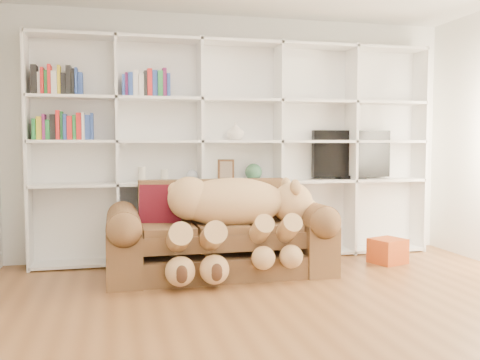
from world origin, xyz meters
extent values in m
plane|color=brown|center=(0.00, 0.00, 0.00)|extent=(5.00, 5.00, 0.00)
cube|color=white|center=(0.00, 2.50, 1.35)|extent=(5.00, 0.02, 2.70)
cube|color=white|center=(0.00, 2.46, 1.20)|extent=(4.40, 0.03, 2.40)
cube|color=white|center=(-2.20, 2.30, 1.20)|extent=(0.03, 0.35, 2.40)
cube|color=white|center=(-1.32, 2.30, 1.20)|extent=(0.03, 0.35, 2.40)
cube|color=white|center=(-0.44, 2.30, 1.20)|extent=(0.03, 0.35, 2.40)
cube|color=white|center=(0.44, 2.30, 1.20)|extent=(0.03, 0.35, 2.40)
cube|color=white|center=(1.32, 2.30, 1.20)|extent=(0.03, 0.35, 2.40)
cube|color=white|center=(2.20, 2.30, 1.20)|extent=(0.03, 0.35, 2.40)
cube|color=white|center=(0.00, 2.30, 0.03)|extent=(4.40, 0.35, 0.03)
cube|color=white|center=(0.00, 2.30, 0.85)|extent=(4.40, 0.35, 0.03)
cube|color=white|center=(0.00, 2.30, 1.30)|extent=(4.40, 0.35, 0.03)
cube|color=white|center=(0.00, 2.30, 1.75)|extent=(4.40, 0.35, 0.03)
cube|color=white|center=(0.00, 2.30, 2.37)|extent=(4.40, 0.35, 0.03)
cube|color=brown|center=(-0.36, 1.64, 0.11)|extent=(2.06, 0.83, 0.22)
cube|color=brown|center=(-0.36, 1.62, 0.43)|extent=(1.53, 0.69, 0.29)
cube|color=brown|center=(-0.36, 2.01, 0.64)|extent=(1.53, 0.20, 0.54)
cube|color=brown|center=(-1.28, 1.64, 0.27)|extent=(0.31, 0.93, 0.54)
cube|color=brown|center=(0.57, 1.64, 0.27)|extent=(0.31, 0.93, 0.54)
cylinder|color=brown|center=(-1.28, 1.64, 0.54)|extent=(0.31, 0.88, 0.31)
cylinder|color=brown|center=(0.57, 1.64, 0.54)|extent=(0.31, 0.88, 0.31)
ellipsoid|color=tan|center=(-0.25, 1.60, 0.71)|extent=(1.09, 0.52, 0.47)
sphere|color=tan|center=(-0.66, 1.60, 0.76)|extent=(0.41, 0.41, 0.41)
sphere|color=tan|center=(0.37, 1.60, 0.68)|extent=(0.41, 0.41, 0.41)
sphere|color=beige|center=(0.53, 1.60, 0.63)|extent=(0.21, 0.21, 0.21)
sphere|color=#3F2416|center=(0.61, 1.60, 0.62)|extent=(0.07, 0.07, 0.07)
ellipsoid|color=tan|center=(0.35, 1.45, 0.85)|extent=(0.10, 0.16, 0.16)
ellipsoid|color=tan|center=(0.35, 1.74, 0.85)|extent=(0.10, 0.16, 0.16)
sphere|color=tan|center=(-0.79, 1.60, 0.84)|extent=(0.14, 0.14, 0.14)
cylinder|color=tan|center=(-0.06, 1.27, 0.46)|extent=(0.18, 0.50, 0.37)
cylinder|color=tan|center=(0.20, 1.27, 0.46)|extent=(0.18, 0.50, 0.37)
cylinder|color=tan|center=(-0.81, 1.27, 0.42)|extent=(0.21, 0.58, 0.42)
cylinder|color=tan|center=(-0.51, 1.27, 0.42)|extent=(0.21, 0.58, 0.42)
sphere|color=tan|center=(-0.06, 1.11, 0.25)|extent=(0.22, 0.22, 0.22)
sphere|color=tan|center=(0.20, 1.11, 0.25)|extent=(0.22, 0.22, 0.22)
sphere|color=tan|center=(-0.81, 1.11, 0.18)|extent=(0.26, 0.26, 0.26)
sphere|color=tan|center=(-0.51, 1.11, 0.18)|extent=(0.26, 0.26, 0.26)
cube|color=#520E19|center=(-0.91, 1.84, 0.66)|extent=(0.44, 0.30, 0.43)
cube|color=#B44618|center=(1.48, 1.70, 0.13)|extent=(0.41, 0.40, 0.26)
cube|color=black|center=(1.35, 2.35, 1.16)|extent=(0.95, 0.08, 0.55)
cube|color=black|center=(1.35, 2.35, 0.89)|extent=(0.32, 0.18, 0.04)
cube|color=#56351D|center=(-0.16, 2.30, 0.99)|extent=(0.18, 0.10, 0.23)
sphere|color=#305E40|center=(0.15, 2.30, 0.96)|extent=(0.19, 0.19, 0.19)
cylinder|color=beige|center=(-1.07, 2.30, 0.95)|extent=(0.10, 0.10, 0.17)
cylinder|color=beige|center=(-0.83, 2.30, 0.93)|extent=(0.10, 0.10, 0.14)
sphere|color=silver|center=(-0.53, 2.30, 0.93)|extent=(0.13, 0.13, 0.13)
imported|color=white|center=(-0.05, 2.30, 1.41)|extent=(0.23, 0.23, 0.19)
camera|label=1|loc=(-1.35, -3.43, 1.29)|focal=40.00mm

